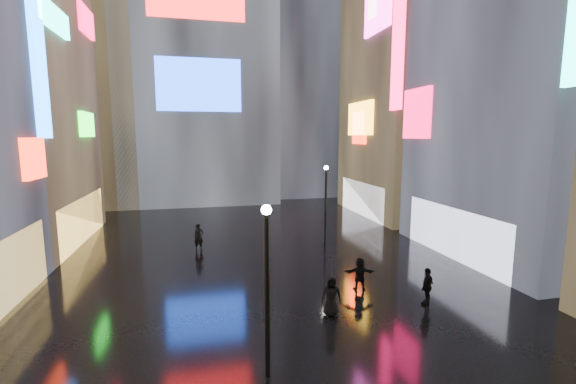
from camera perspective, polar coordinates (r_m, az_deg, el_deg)
name	(u,v)px	position (r m, az deg, el deg)	size (l,w,h in m)	color
ground	(258,256)	(23.41, -4.50, -9.42)	(140.00, 140.00, 0.00)	black
building_right_far	(417,58)	(38.03, 18.55, 18.26)	(10.28, 12.00, 28.00)	black
tower_main	(196,9)	(48.10, -13.46, 24.84)	(16.00, 14.20, 42.00)	black
tower_flank_right	(297,56)	(50.59, 1.29, 19.53)	(12.00, 12.00, 34.00)	black
tower_flank_left	(88,78)	(45.74, -27.50, 14.76)	(10.00, 10.00, 26.00)	black
lamp_near	(267,282)	(11.40, -3.13, -13.11)	(0.30, 0.30, 5.20)	black
lamp_far	(326,199)	(25.72, 5.62, -1.08)	(0.30, 0.30, 5.20)	black
pedestrian_3	(427,286)	(17.76, 19.93, -13.00)	(0.94, 0.39, 1.61)	black
pedestrian_4	(331,296)	(15.89, 6.42, -15.04)	(0.81, 0.53, 1.65)	black
pedestrian_5	(360,274)	(18.56, 10.58, -11.83)	(1.43, 0.45, 1.54)	black
pedestrian_6	(199,237)	(24.84, -13.09, -6.53)	(0.62, 0.41, 1.70)	black
umbrella_2	(332,265)	(15.44, 6.49, -10.75)	(0.94, 0.96, 0.86)	black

